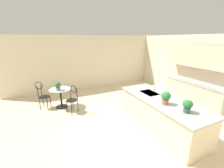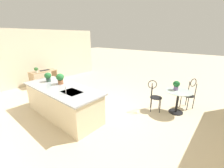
# 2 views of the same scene
# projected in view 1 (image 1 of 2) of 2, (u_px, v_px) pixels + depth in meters

# --- Properties ---
(ground_plane) EXTENTS (40.00, 40.00, 0.00)m
(ground_plane) POSITION_uv_depth(u_px,v_px,m) (129.00, 129.00, 4.35)
(ground_plane) COLOR beige
(wall_back) EXTENTS (9.00, 0.12, 2.70)m
(wall_back) POSITION_uv_depth(u_px,v_px,m) (216.00, 72.00, 5.45)
(wall_back) COLOR beige
(wall_back) RESTS_ON ground
(wall_left_window) EXTENTS (0.12, 7.80, 2.70)m
(wall_left_window) POSITION_uv_depth(u_px,v_px,m) (87.00, 63.00, 7.64)
(wall_left_window) COLOR beige
(wall_left_window) RESTS_ON ground
(kitchen_island) EXTENTS (2.80, 1.06, 0.92)m
(kitchen_island) POSITION_uv_depth(u_px,v_px,m) (160.00, 113.00, 4.30)
(kitchen_island) COLOR beige
(kitchen_island) RESTS_ON ground
(back_counter_run) EXTENTS (2.44, 0.64, 1.52)m
(back_counter_run) POSITION_uv_depth(u_px,v_px,m) (194.00, 93.00, 5.86)
(back_counter_run) COLOR beige
(back_counter_run) RESTS_ON ground
(upper_cabinet_run) EXTENTS (2.40, 0.36, 0.76)m
(upper_cabinet_run) POSITION_uv_depth(u_px,v_px,m) (200.00, 57.00, 5.43)
(upper_cabinet_run) COLOR beige
(upper_cabinet_run) RESTS_ON back_counter_run
(bistro_table) EXTENTS (0.80, 0.80, 0.74)m
(bistro_table) POSITION_uv_depth(u_px,v_px,m) (61.00, 96.00, 5.62)
(bistro_table) COLOR black
(bistro_table) RESTS_ON ground
(chair_near_window) EXTENTS (0.52, 0.51, 1.04)m
(chair_near_window) POSITION_uv_depth(u_px,v_px,m) (73.00, 98.00, 5.15)
(chair_near_window) COLOR black
(chair_near_window) RESTS_ON ground
(chair_by_island) EXTENTS (0.51, 0.52, 1.04)m
(chair_by_island) POSITION_uv_depth(u_px,v_px,m) (42.00, 94.00, 5.50)
(chair_by_island) COLOR black
(chair_by_island) RESTS_ON ground
(sink_faucet) EXTENTS (0.02, 0.02, 0.22)m
(sink_faucet) POSITION_uv_depth(u_px,v_px,m) (154.00, 89.00, 4.68)
(sink_faucet) COLOR #B2B5BA
(sink_faucet) RESTS_ON kitchen_island
(potted_plant_on_table) EXTENTS (0.21, 0.21, 0.30)m
(potted_plant_on_table) POSITION_uv_depth(u_px,v_px,m) (58.00, 86.00, 5.35)
(potted_plant_on_table) COLOR #7A669E
(potted_plant_on_table) RESTS_ON bistro_table
(potted_plant_counter_near) EXTENTS (0.24, 0.24, 0.34)m
(potted_plant_counter_near) POSITION_uv_depth(u_px,v_px,m) (166.00, 97.00, 3.78)
(potted_plant_counter_near) COLOR #9E603D
(potted_plant_counter_near) RESTS_ON kitchen_island
(potted_plant_counter_far) EXTENTS (0.22, 0.22, 0.31)m
(potted_plant_counter_far) POSITION_uv_depth(u_px,v_px,m) (188.00, 105.00, 3.35)
(potted_plant_counter_far) COLOR #385147
(potted_plant_counter_far) RESTS_ON kitchen_island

